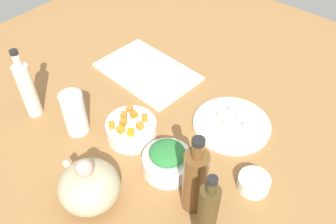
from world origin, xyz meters
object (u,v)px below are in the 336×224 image
(bottle_1, at_px, (207,216))
(drinking_glass_0, at_px, (74,113))
(bowl_greens, at_px, (167,163))
(bottle_0, at_px, (195,180))
(plate_tofu, at_px, (232,124))
(teapot, at_px, (89,186))
(bowl_carrots, at_px, (131,129))
(bottle_2, at_px, (27,89))
(cutting_board, at_px, (147,72))
(bowl_small_side, at_px, (254,183))

(bottle_1, bearing_deg, drinking_glass_0, -3.59)
(bowl_greens, distance_m, bottle_0, 0.15)
(plate_tofu, relative_size, teapot, 1.39)
(plate_tofu, bearing_deg, bowl_carrots, 48.42)
(bottle_0, distance_m, bottle_2, 0.60)
(bottle_0, bearing_deg, cutting_board, -34.83)
(plate_tofu, relative_size, bottle_1, 0.97)
(plate_tofu, height_order, bowl_carrots, bowl_carrots)
(bowl_greens, relative_size, bottle_1, 0.55)
(bowl_greens, distance_m, drinking_glass_0, 0.32)
(bottle_0, bearing_deg, bottle_2, 6.65)
(bottle_2, bearing_deg, bottle_0, -173.35)
(bowl_greens, xyz_separation_m, bowl_carrots, (0.17, -0.02, 0.00))
(cutting_board, distance_m, bottle_2, 0.43)
(bowl_greens, bearing_deg, bottle_1, 153.97)
(bottle_2, bearing_deg, cutting_board, -109.04)
(drinking_glass_0, bearing_deg, bowl_small_side, -161.70)
(plate_tofu, xyz_separation_m, bowl_greens, (0.04, 0.26, 0.02))
(bottle_1, xyz_separation_m, bottle_2, (0.68, 0.01, -0.01))
(bowl_greens, xyz_separation_m, bottle_1, (-0.20, 0.10, 0.08))
(teapot, bearing_deg, bowl_carrots, -71.11)
(cutting_board, xyz_separation_m, bowl_greens, (-0.34, 0.28, 0.02))
(bowl_small_side, height_order, bottle_2, bottle_2)
(bowl_greens, xyz_separation_m, bottle_2, (0.48, 0.11, 0.07))
(bowl_greens, distance_m, bowl_carrots, 0.17)
(teapot, height_order, bottle_0, bottle_0)
(bowl_greens, bearing_deg, plate_tofu, -99.61)
(cutting_board, relative_size, bottle_2, 1.45)
(cutting_board, xyz_separation_m, plate_tofu, (-0.39, 0.02, 0.00))
(cutting_board, xyz_separation_m, teapot, (-0.25, 0.49, 0.06))
(bowl_greens, height_order, bottle_0, bottle_0)
(bottle_1, bearing_deg, bottle_2, 0.90)
(cutting_board, bearing_deg, bowl_small_side, 162.40)
(bowl_small_side, height_order, bottle_1, bottle_1)
(bowl_greens, height_order, bowl_carrots, bowl_carrots)
(plate_tofu, bearing_deg, teapot, 74.12)
(bowl_greens, bearing_deg, bowl_carrots, -8.59)
(bottle_0, xyz_separation_m, drinking_glass_0, (0.43, 0.03, -0.03))
(cutting_board, xyz_separation_m, bowl_small_side, (-0.56, 0.18, 0.01))
(bottle_0, xyz_separation_m, bottle_2, (0.60, 0.07, -0.00))
(cutting_board, distance_m, bowl_greens, 0.45)
(plate_tofu, bearing_deg, bottle_0, 104.50)
(plate_tofu, height_order, teapot, teapot)
(plate_tofu, height_order, bottle_0, bottle_0)
(bottle_2, bearing_deg, plate_tofu, -144.70)
(bowl_carrots, relative_size, bottle_0, 0.60)
(plate_tofu, distance_m, bowl_greens, 0.27)
(cutting_board, distance_m, drinking_glass_0, 0.36)
(bottle_0, height_order, bottle_1, bottle_0)
(bowl_small_side, relative_size, drinking_glass_0, 0.60)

